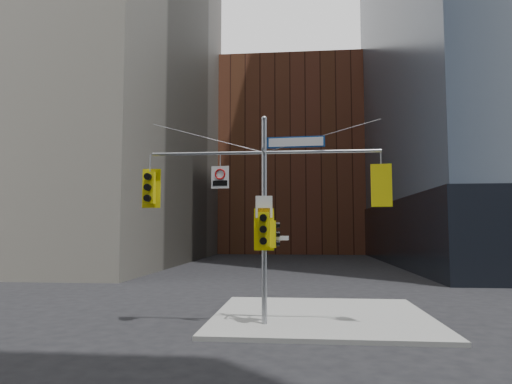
% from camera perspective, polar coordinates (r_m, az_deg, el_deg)
% --- Properties ---
extents(ground, '(160.00, 160.00, 0.00)m').
position_cam_1_polar(ground, '(14.11, 0.40, -18.35)').
color(ground, black).
rests_on(ground, ground).
extents(sidewalk_corner, '(8.00, 8.00, 0.15)m').
position_cam_1_polar(sidewalk_corner, '(17.97, 8.18, -15.09)').
color(sidewalk_corner, gray).
rests_on(sidewalk_corner, ground).
extents(brick_midrise, '(26.00, 20.00, 28.00)m').
position_cam_1_polar(brick_midrise, '(72.46, 4.48, 3.76)').
color(brick_midrise, brown).
rests_on(brick_midrise, ground).
extents(signal_assembly, '(8.00, 0.80, 7.30)m').
position_cam_1_polar(signal_assembly, '(15.73, 1.04, -0.74)').
color(signal_assembly, gray).
rests_on(signal_assembly, ground).
extents(traffic_light_west_arm, '(0.67, 0.52, 1.41)m').
position_cam_1_polar(traffic_light_west_arm, '(16.60, -13.14, 0.50)').
color(traffic_light_west_arm, yellow).
rests_on(traffic_light_west_arm, ground).
extents(traffic_light_east_arm, '(0.68, 0.60, 1.44)m').
position_cam_1_polar(traffic_light_east_arm, '(15.96, 15.40, 0.76)').
color(traffic_light_east_arm, yellow).
rests_on(traffic_light_east_arm, ground).
extents(traffic_light_pole_side, '(0.39, 0.33, 0.93)m').
position_cam_1_polar(traffic_light_pole_side, '(15.69, 2.21, -5.28)').
color(traffic_light_pole_side, yellow).
rests_on(traffic_light_pole_side, ground).
extents(traffic_light_pole_front, '(0.68, 0.54, 1.43)m').
position_cam_1_polar(traffic_light_pole_front, '(15.43, 0.96, -4.69)').
color(traffic_light_pole_front, yellow).
rests_on(traffic_light_pole_front, ground).
extents(street_sign_blade, '(2.00, 0.19, 0.39)m').
position_cam_1_polar(street_sign_blade, '(15.94, 4.99, 6.24)').
color(street_sign_blade, navy).
rests_on(street_sign_blade, ground).
extents(regulatory_sign_arm, '(0.63, 0.12, 0.78)m').
position_cam_1_polar(regulatory_sign_arm, '(15.98, -4.51, 1.95)').
color(regulatory_sign_arm, silver).
rests_on(regulatory_sign_arm, ground).
extents(regulatory_sign_pole, '(0.58, 0.07, 0.75)m').
position_cam_1_polar(regulatory_sign_pole, '(15.60, 1.01, -1.93)').
color(regulatory_sign_pole, silver).
rests_on(regulatory_sign_pole, ground).
extents(street_blade_ew, '(0.77, 0.08, 0.15)m').
position_cam_1_polar(street_blade_ew, '(15.68, 2.69, -5.77)').
color(street_blade_ew, silver).
rests_on(street_blade_ew, ground).
extents(street_blade_ns, '(0.05, 0.69, 0.14)m').
position_cam_1_polar(street_blade_ns, '(16.16, 1.17, -7.00)').
color(street_blade_ns, '#145926').
rests_on(street_blade_ns, ground).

